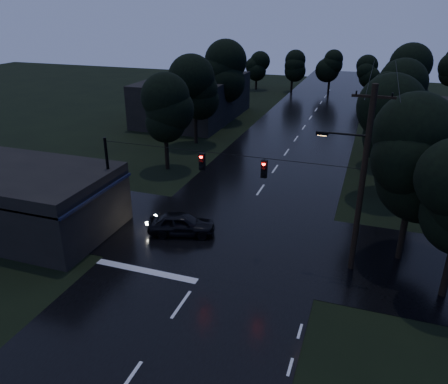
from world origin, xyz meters
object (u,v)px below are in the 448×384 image
Objects in this scene: utility_pole_far at (381,126)px; utility_pole_main at (361,179)px; car at (182,224)px; storefront at (20,199)px.

utility_pole_main is at bearing -93.00° from utility_pole_far.
utility_pole_far reaches higher than car.
utility_pole_far is 20.17m from car.
car is (-10.30, 0.52, -4.55)m from utility_pole_main.
utility_pole_main is 17.08m from utility_pole_far.
car is at bearing 14.04° from storefront.
storefront is 1.22× the size of utility_pole_main.
utility_pole_far is at bearing -50.64° from car.
car is (-11.19, -16.48, -3.17)m from utility_pole_far.
storefront is 2.91× the size of car.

